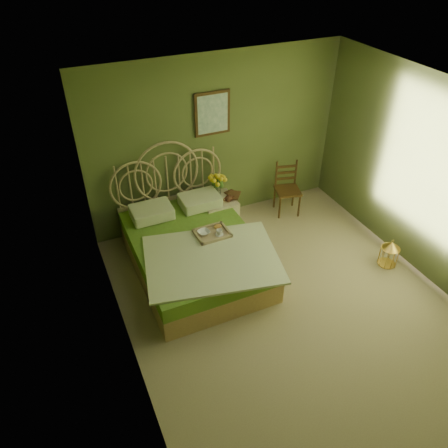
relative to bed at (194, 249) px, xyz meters
name	(u,v)px	position (x,y,z in m)	size (l,w,h in m)	color
floor	(287,302)	(0.84, -1.14, -0.32)	(4.50, 4.50, 0.00)	tan
ceiling	(310,108)	(0.84, -1.14, 2.28)	(4.50, 4.50, 0.00)	silver
wall_back	(217,141)	(0.84, 1.11, 0.98)	(4.00, 4.00, 0.00)	#5C6A37
wall_left	(119,269)	(-1.16, -1.14, 0.98)	(4.50, 4.50, 0.00)	#5C6A37
wall_right	(432,183)	(2.84, -1.14, 0.98)	(4.50, 4.50, 0.00)	#5C6A37
wall_art	(212,114)	(0.76, 1.08, 1.43)	(0.54, 0.04, 0.64)	#321F0D
bed	(194,249)	(0.00, 0.00, 0.00)	(1.89, 2.38, 1.47)	tan
nightstand	(218,210)	(0.67, 0.70, 0.03)	(0.51, 0.51, 0.99)	beige
chair	(286,185)	(1.89, 0.75, 0.16)	(0.46, 0.46, 0.86)	#321F0D
birdcage	(389,253)	(2.53, -1.06, -0.13)	(0.25, 0.25, 0.39)	gold
book_lower	(228,196)	(0.84, 0.70, 0.25)	(0.16, 0.21, 0.02)	#381E0F
book_upper	(228,194)	(0.84, 0.70, 0.27)	(0.18, 0.24, 0.02)	#472819
cereal_bowl	(204,232)	(0.14, -0.03, 0.27)	(0.16, 0.16, 0.04)	white
coffee_cup	(219,232)	(0.32, -0.14, 0.29)	(0.09, 0.09, 0.08)	white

